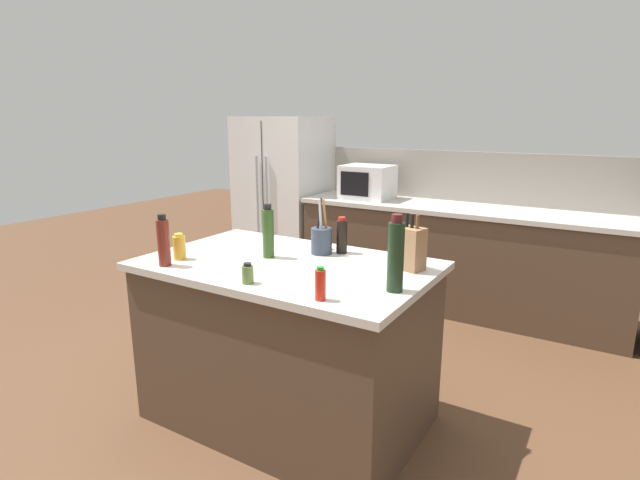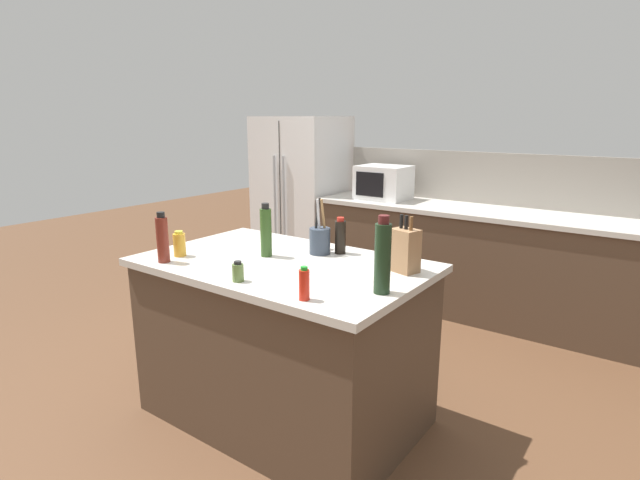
{
  "view_description": "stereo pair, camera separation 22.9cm",
  "coord_description": "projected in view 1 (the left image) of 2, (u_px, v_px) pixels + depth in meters",
  "views": [
    {
      "loc": [
        1.5,
        -2.12,
        1.7
      ],
      "look_at": [
        0.0,
        0.35,
        0.99
      ],
      "focal_mm": 28.0,
      "sensor_mm": 36.0,
      "label": 1
    },
    {
      "loc": [
        1.69,
        -1.99,
        1.7
      ],
      "look_at": [
        0.0,
        0.35,
        0.99
      ],
      "focal_mm": 28.0,
      "sensor_mm": 36.0,
      "label": 2
    }
  ],
  "objects": [
    {
      "name": "ground_plane",
      "position": [
        289.0,
        416.0,
        2.92
      ],
      "size": [
        14.0,
        14.0,
        0.0
      ],
      "primitive_type": "plane",
      "color": "brown"
    },
    {
      "name": "soy_sauce_bottle",
      "position": [
        342.0,
        236.0,
        2.86
      ],
      "size": [
        0.06,
        0.06,
        0.21
      ],
      "color": "black",
      "rests_on": "kitchen_island"
    },
    {
      "name": "honey_jar",
      "position": [
        179.0,
        247.0,
        2.74
      ],
      "size": [
        0.07,
        0.07,
        0.14
      ],
      "color": "gold",
      "rests_on": "kitchen_island"
    },
    {
      "name": "kitchen_island",
      "position": [
        288.0,
        342.0,
        2.81
      ],
      "size": [
        1.55,
        0.98,
        0.94
      ],
      "color": "#4C3828",
      "rests_on": "ground_plane"
    },
    {
      "name": "refrigerator",
      "position": [
        284.0,
        198.0,
        5.4
      ],
      "size": [
        0.87,
        0.75,
        1.71
      ],
      "color": "white",
      "rests_on": "ground_plane"
    },
    {
      "name": "wall_backsplash",
      "position": [
        470.0,
        177.0,
        4.58
      ],
      "size": [
        2.84,
        0.03,
        0.46
      ],
      "primitive_type": "cube",
      "color": "gray",
      "rests_on": "back_counter_run"
    },
    {
      "name": "olive_oil_bottle",
      "position": [
        268.0,
        232.0,
        2.76
      ],
      "size": [
        0.06,
        0.06,
        0.3
      ],
      "color": "#2D4C1E",
      "rests_on": "kitchen_island"
    },
    {
      "name": "wine_bottle",
      "position": [
        396.0,
        256.0,
        2.21
      ],
      "size": [
        0.07,
        0.07,
        0.35
      ],
      "color": "black",
      "rests_on": "kitchen_island"
    },
    {
      "name": "spice_jar_oregano",
      "position": [
        248.0,
        274.0,
        2.34
      ],
      "size": [
        0.06,
        0.06,
        0.1
      ],
      "color": "#567038",
      "rests_on": "kitchen_island"
    },
    {
      "name": "hot_sauce_bottle",
      "position": [
        320.0,
        284.0,
        2.12
      ],
      "size": [
        0.05,
        0.05,
        0.15
      ],
      "color": "red",
      "rests_on": "kitchen_island"
    },
    {
      "name": "utensil_crock",
      "position": [
        322.0,
        240.0,
        2.85
      ],
      "size": [
        0.12,
        0.12,
        0.32
      ],
      "color": "#333D4C",
      "rests_on": "kitchen_island"
    },
    {
      "name": "back_counter_run",
      "position": [
        455.0,
        258.0,
        4.48
      ],
      "size": [
        2.88,
        0.66,
        0.94
      ],
      "color": "#4C3828",
      "rests_on": "ground_plane"
    },
    {
      "name": "knife_block",
      "position": [
        411.0,
        248.0,
        2.54
      ],
      "size": [
        0.15,
        0.13,
        0.29
      ],
      "rotation": [
        0.0,
        0.0,
        -0.28
      ],
      "color": "#936B47",
      "rests_on": "kitchen_island"
    },
    {
      "name": "vinegar_bottle",
      "position": [
        164.0,
        242.0,
        2.61
      ],
      "size": [
        0.06,
        0.06,
        0.27
      ],
      "color": "maroon",
      "rests_on": "kitchen_island"
    },
    {
      "name": "microwave",
      "position": [
        367.0,
        182.0,
        4.78
      ],
      "size": [
        0.46,
        0.39,
        0.32
      ],
      "color": "white",
      "rests_on": "back_counter_run"
    },
    {
      "name": "spice_jar_paprika",
      "position": [
        322.0,
        240.0,
        2.95
      ],
      "size": [
        0.05,
        0.05,
        0.12
      ],
      "color": "#B73D1E",
      "rests_on": "kitchen_island"
    }
  ]
}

